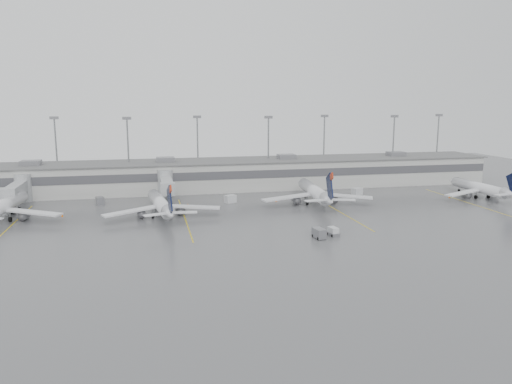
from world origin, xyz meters
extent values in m
plane|color=#4E4E51|center=(0.00, 0.00, 0.00)|extent=(260.00, 260.00, 0.00)
cube|color=#A9AAA4|center=(0.00, 58.00, 4.00)|extent=(150.00, 16.00, 8.00)
cube|color=#47474C|center=(0.00, 49.95, 5.00)|extent=(150.00, 0.15, 2.20)
cube|color=#606060|center=(0.00, 58.00, 8.05)|extent=(152.00, 17.00, 0.30)
cube|color=slate|center=(-55.00, 58.00, 8.80)|extent=(5.00, 4.00, 1.30)
cube|color=slate|center=(50.00, 58.00, 8.80)|extent=(5.00, 4.00, 1.30)
cylinder|color=gray|center=(-50.00, 67.50, 10.00)|extent=(0.44, 0.44, 20.00)
cube|color=slate|center=(-50.00, 67.50, 20.20)|extent=(2.40, 0.50, 0.80)
cylinder|color=gray|center=(-30.00, 60.00, 10.00)|extent=(0.44, 0.44, 20.00)
cube|color=slate|center=(-30.00, 60.00, 20.20)|extent=(2.40, 0.50, 0.80)
cylinder|color=gray|center=(-10.00, 67.50, 10.00)|extent=(0.44, 0.44, 20.00)
cube|color=slate|center=(-10.00, 67.50, 20.20)|extent=(2.40, 0.50, 0.80)
cylinder|color=gray|center=(10.00, 60.00, 10.00)|extent=(0.44, 0.44, 20.00)
cube|color=slate|center=(10.00, 60.00, 20.20)|extent=(2.40, 0.50, 0.80)
cylinder|color=gray|center=(30.00, 67.50, 10.00)|extent=(0.44, 0.44, 20.00)
cube|color=slate|center=(30.00, 67.50, 20.20)|extent=(2.40, 0.50, 0.80)
cylinder|color=gray|center=(50.00, 60.00, 10.00)|extent=(0.44, 0.44, 20.00)
cube|color=slate|center=(50.00, 60.00, 20.20)|extent=(2.40, 0.50, 0.80)
cylinder|color=gray|center=(70.00, 67.50, 10.00)|extent=(0.44, 0.44, 20.00)
cube|color=slate|center=(70.00, 67.50, 20.20)|extent=(2.40, 0.50, 0.80)
cylinder|color=#989B9D|center=(-55.50, 50.00, 3.50)|extent=(4.00, 4.00, 7.00)
cube|color=#989B9D|center=(-55.50, 43.50, 4.30)|extent=(2.80, 13.00, 2.60)
cube|color=#989B9D|center=(-55.50, 36.00, 4.30)|extent=(3.40, 2.40, 3.00)
cylinder|color=gray|center=(-55.50, 36.00, 1.40)|extent=(0.70, 0.70, 2.80)
cube|color=black|center=(-55.50, 36.00, 0.35)|extent=(2.20, 1.20, 0.70)
cylinder|color=#989B9D|center=(-20.50, 50.00, 3.50)|extent=(4.00, 4.00, 7.00)
cube|color=#989B9D|center=(-20.50, 43.50, 4.30)|extent=(2.80, 13.00, 2.60)
cube|color=#989B9D|center=(-20.50, 36.00, 4.30)|extent=(3.40, 2.40, 3.00)
cylinder|color=gray|center=(-20.50, 36.00, 1.40)|extent=(0.70, 0.70, 2.80)
cube|color=black|center=(-20.50, 36.00, 0.35)|extent=(2.20, 1.20, 0.70)
cube|color=#D8B90C|center=(-52.50, 24.00, 0.01)|extent=(0.25, 40.00, 0.01)
cube|color=#D8B90C|center=(-17.50, 24.00, 0.01)|extent=(0.25, 40.00, 0.01)
cube|color=#D8B90C|center=(17.50, 24.00, 0.01)|extent=(0.25, 40.00, 0.01)
cube|color=#D8B90C|center=(52.50, 24.00, 0.01)|extent=(0.25, 40.00, 0.01)
cylinder|color=white|center=(-55.26, 30.00, 2.96)|extent=(5.55, 21.88, 2.96)
cone|color=white|center=(-53.79, 42.13, 2.96)|extent=(3.27, 3.10, 2.96)
cube|color=white|center=(-48.75, 26.43, 2.17)|extent=(12.70, 7.72, 0.34)
cylinder|color=black|center=(-54.19, 38.80, 0.44)|extent=(0.45, 0.92, 0.89)
cylinder|color=black|center=(-53.45, 27.79, 0.54)|extent=(0.57, 1.13, 1.08)
cylinder|color=white|center=(-22.55, 26.96, 2.81)|extent=(5.25, 20.76, 2.81)
cone|color=white|center=(-23.94, 38.47, 2.81)|extent=(3.10, 2.94, 2.81)
cone|color=white|center=(-21.06, 14.61, 3.18)|extent=(3.34, 4.98, 2.81)
cube|color=white|center=(-28.74, 23.57, 2.06)|extent=(12.05, 7.32, 0.33)
cube|color=white|center=(-15.74, 25.14, 2.06)|extent=(12.40, 4.73, 0.33)
cube|color=black|center=(-21.01, 14.15, 5.89)|extent=(0.91, 5.26, 6.12)
cube|color=#A4250C|center=(-20.86, 12.94, 8.32)|extent=(0.50, 1.91, 1.78)
cylinder|color=black|center=(-23.56, 35.31, 0.42)|extent=(0.43, 0.87, 0.84)
cylinder|color=black|center=(-24.28, 24.87, 0.51)|extent=(0.54, 1.07, 1.03)
cylinder|color=black|center=(-20.38, 25.34, 0.51)|extent=(0.54, 1.07, 1.03)
cylinder|color=white|center=(14.89, 32.64, 3.02)|extent=(4.95, 22.34, 3.02)
cone|color=white|center=(15.98, 45.08, 3.02)|extent=(3.26, 3.07, 3.02)
cone|color=white|center=(13.72, 19.30, 3.42)|extent=(3.45, 5.28, 3.02)
cube|color=white|center=(7.62, 30.45, 2.22)|extent=(13.35, 5.50, 0.35)
cube|color=white|center=(21.67, 29.22, 2.22)|extent=(13.08, 7.53, 0.35)
cube|color=black|center=(13.68, 18.79, 6.35)|extent=(0.80, 5.68, 6.59)
cube|color=#A4250C|center=(13.56, 17.49, 8.96)|extent=(0.48, 2.06, 1.91)
cylinder|color=black|center=(15.68, 41.67, 0.45)|extent=(0.43, 0.93, 0.91)
cylinder|color=black|center=(12.61, 30.82, 0.55)|extent=(0.55, 1.14, 1.11)
cylinder|color=black|center=(16.82, 30.45, 0.55)|extent=(0.55, 1.14, 1.11)
cylinder|color=white|center=(59.32, 30.49, 2.66)|extent=(2.91, 19.52, 2.66)
cone|color=white|center=(59.18, 41.47, 2.66)|extent=(2.69, 2.51, 2.66)
cone|color=white|center=(59.48, 18.71, 3.01)|extent=(2.71, 4.46, 2.66)
cube|color=white|center=(53.16, 27.93, 1.95)|extent=(11.64, 5.88, 0.31)
cube|color=white|center=(65.56, 28.09, 1.95)|extent=(11.68, 5.62, 0.31)
cylinder|color=black|center=(59.22, 38.46, 0.40)|extent=(0.32, 0.80, 0.80)
cylinder|color=black|center=(57.49, 28.69, 0.49)|extent=(0.41, 0.98, 0.97)
cylinder|color=black|center=(61.21, 28.74, 0.49)|extent=(0.41, 0.98, 0.97)
cube|color=silver|center=(8.62, 3.20, 0.81)|extent=(1.69, 2.35, 1.61)
cube|color=slate|center=(8.62, 3.20, 0.31)|extent=(1.92, 2.73, 0.63)
cylinder|color=black|center=(7.76, 3.96, 0.25)|extent=(0.28, 0.53, 0.50)
cylinder|color=black|center=(9.18, 4.20, 0.25)|extent=(0.28, 0.53, 0.50)
cylinder|color=black|center=(8.06, 2.20, 0.25)|extent=(0.28, 0.53, 0.50)
cylinder|color=black|center=(9.48, 2.44, 0.25)|extent=(0.28, 0.53, 0.50)
cube|color=slate|center=(5.42, 2.00, 0.97)|extent=(2.10, 3.11, 1.74)
cylinder|color=black|center=(4.54, 2.89, 0.29)|extent=(0.32, 0.60, 0.57)
cylinder|color=black|center=(6.30, 1.11, 0.29)|extent=(0.32, 0.60, 0.57)
cube|color=silver|center=(-56.53, 35.37, 0.88)|extent=(2.90, 2.40, 1.76)
cube|color=silver|center=(-5.13, 37.74, 0.93)|extent=(3.10, 2.61, 1.87)
cube|color=silver|center=(29.87, 40.54, 0.92)|extent=(3.05, 2.55, 1.85)
cube|color=slate|center=(-36.62, 42.33, 0.89)|extent=(2.43, 3.20, 1.79)
cone|color=#F05E05|center=(-43.61, 30.50, 0.34)|extent=(0.43, 0.43, 0.68)
cone|color=#F05E05|center=(-15.85, 35.36, 0.36)|extent=(0.46, 0.46, 0.73)
cone|color=#F05E05|center=(6.31, 36.69, 0.31)|extent=(0.39, 0.39, 0.62)
cone|color=#F05E05|center=(51.62, 31.35, 0.35)|extent=(0.43, 0.43, 0.69)
camera|label=1|loc=(-25.01, -82.25, 25.08)|focal=35.00mm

